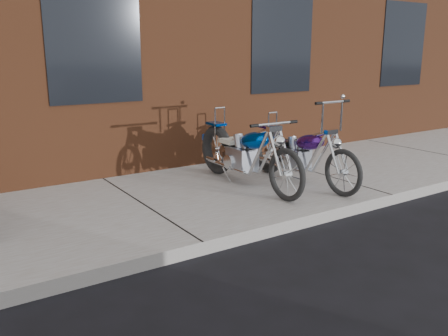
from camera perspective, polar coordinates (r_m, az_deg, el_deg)
ground at (r=4.96m, az=-2.52°, el=-10.48°), size 120.00×120.00×0.00m
sidewalk at (r=6.19m, az=-9.69°, el=-4.92°), size 22.00×3.00×0.15m
chopper_purple at (r=7.05m, az=9.11°, el=1.47°), size 0.55×2.25×1.26m
chopper_blue at (r=6.83m, az=2.62°, el=1.52°), size 0.59×2.44×1.06m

